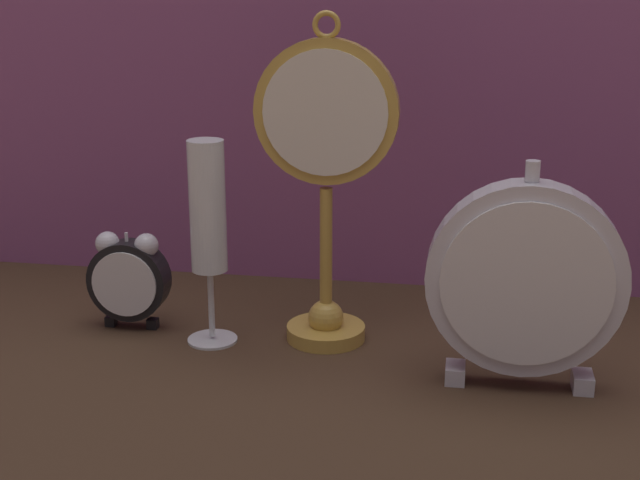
# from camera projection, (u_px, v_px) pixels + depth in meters

# --- Properties ---
(ground_plane) EXTENTS (4.00, 4.00, 0.00)m
(ground_plane) POSITION_uv_depth(u_px,v_px,m) (307.00, 385.00, 0.90)
(ground_plane) COLOR #422D1E
(fabric_backdrop_drape) EXTENTS (1.66, 0.01, 0.65)m
(fabric_backdrop_drape) POSITION_uv_depth(u_px,v_px,m) (352.00, 34.00, 1.12)
(fabric_backdrop_drape) COLOR #8E4C7F
(fabric_backdrop_drape) RESTS_ON ground_plane
(pocket_watch_on_stand) EXTENTS (0.16, 0.09, 0.36)m
(pocket_watch_on_stand) POSITION_uv_depth(u_px,v_px,m) (329.00, 177.00, 0.96)
(pocket_watch_on_stand) COLOR gold
(pocket_watch_on_stand) RESTS_ON ground_plane
(alarm_clock_twin_bell) EXTENTS (0.09, 0.03, 0.12)m
(alarm_clock_twin_bell) POSITION_uv_depth(u_px,v_px,m) (129.00, 276.00, 1.03)
(alarm_clock_twin_bell) COLOR black
(alarm_clock_twin_bell) RESTS_ON ground_plane
(mantel_clock_silver) EXTENTS (0.19, 0.04, 0.23)m
(mantel_clock_silver) POSITION_uv_depth(u_px,v_px,m) (525.00, 280.00, 0.87)
(mantel_clock_silver) COLOR silver
(mantel_clock_silver) RESTS_ON ground_plane
(champagne_flute) EXTENTS (0.06, 0.06, 0.23)m
(champagne_flute) POSITION_uv_depth(u_px,v_px,m) (208.00, 222.00, 0.97)
(champagne_flute) COLOR silver
(champagne_flute) RESTS_ON ground_plane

